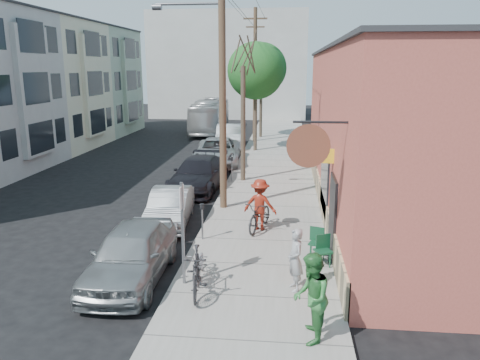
# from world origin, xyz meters

# --- Properties ---
(ground) EXTENTS (120.00, 120.00, 0.00)m
(ground) POSITION_xyz_m (0.00, 0.00, 0.00)
(ground) COLOR black
(sidewalk) EXTENTS (4.50, 58.00, 0.15)m
(sidewalk) POSITION_xyz_m (4.25, 11.00, 0.07)
(sidewalk) COLOR gray
(sidewalk) RESTS_ON ground
(cafe_building) EXTENTS (6.60, 20.20, 6.61)m
(cafe_building) POSITION_xyz_m (8.99, 4.99, 3.30)
(cafe_building) COLOR #B34F42
(cafe_building) RESTS_ON ground
(apartment_row) EXTENTS (6.30, 32.00, 9.00)m
(apartment_row) POSITION_xyz_m (-11.85, 14.00, 4.50)
(apartment_row) COLOR #9CAD92
(apartment_row) RESTS_ON ground
(end_cap_building) EXTENTS (18.00, 8.00, 12.00)m
(end_cap_building) POSITION_xyz_m (-2.00, 42.00, 6.00)
(end_cap_building) COLOR #B0AFAA
(end_cap_building) RESTS_ON ground
(sign_post) EXTENTS (0.07, 0.45, 2.80)m
(sign_post) POSITION_xyz_m (2.35, -3.45, 1.83)
(sign_post) COLOR slate
(sign_post) RESTS_ON sidewalk
(parking_meter_near) EXTENTS (0.14, 0.14, 1.24)m
(parking_meter_near) POSITION_xyz_m (2.25, -0.13, 0.98)
(parking_meter_near) COLOR slate
(parking_meter_near) RESTS_ON sidewalk
(parking_meter_far) EXTENTS (0.14, 0.14, 1.24)m
(parking_meter_far) POSITION_xyz_m (2.25, 8.25, 0.98)
(parking_meter_far) COLOR slate
(parking_meter_far) RESTS_ON sidewalk
(utility_pole_near) EXTENTS (3.57, 0.28, 10.00)m
(utility_pole_near) POSITION_xyz_m (2.39, 3.65, 5.41)
(utility_pole_near) COLOR #503A28
(utility_pole_near) RESTS_ON sidewalk
(utility_pole_far) EXTENTS (1.80, 0.28, 10.00)m
(utility_pole_far) POSITION_xyz_m (2.45, 21.82, 5.34)
(utility_pole_far) COLOR #503A28
(utility_pole_far) RESTS_ON sidewalk
(tree_bare) EXTENTS (0.24, 0.24, 5.72)m
(tree_bare) POSITION_xyz_m (2.80, 8.51, 3.01)
(tree_bare) COLOR #44392C
(tree_bare) RESTS_ON sidewalk
(tree_leafy_mid) EXTENTS (3.86, 3.86, 7.36)m
(tree_leafy_mid) POSITION_xyz_m (2.80, 17.51, 5.57)
(tree_leafy_mid) COLOR #44392C
(tree_leafy_mid) RESTS_ON sidewalk
(tree_leafy_far) EXTENTS (4.11, 4.11, 7.64)m
(tree_leafy_far) POSITION_xyz_m (2.80, 24.01, 5.72)
(tree_leafy_far) COLOR #44392C
(tree_leafy_far) RESTS_ON sidewalk
(patio_chair_a) EXTENTS (0.64, 0.64, 0.88)m
(patio_chair_a) POSITION_xyz_m (6.01, -1.25, 0.59)
(patio_chair_a) COLOR #124227
(patio_chair_a) RESTS_ON sidewalk
(patio_chair_b) EXTENTS (0.66, 0.66, 0.88)m
(patio_chair_b) POSITION_xyz_m (6.15, -1.87, 0.59)
(patio_chair_b) COLOR #124227
(patio_chair_b) RESTS_ON sidewalk
(patron_grey) EXTENTS (0.56, 0.70, 1.67)m
(patron_grey) POSITION_xyz_m (5.30, -3.52, 0.99)
(patron_grey) COLOR gray
(patron_grey) RESTS_ON sidewalk
(patron_green) EXTENTS (0.79, 0.99, 1.95)m
(patron_green) POSITION_xyz_m (5.60, -5.84, 1.13)
(patron_green) COLOR #2F7635
(patron_green) RESTS_ON sidewalk
(cyclist) EXTENTS (1.32, 0.93, 1.85)m
(cyclist) POSITION_xyz_m (4.12, 1.06, 1.07)
(cyclist) COLOR maroon
(cyclist) RESTS_ON sidewalk
(cyclist_bike) EXTENTS (1.25, 2.15, 1.07)m
(cyclist_bike) POSITION_xyz_m (4.12, 1.06, 0.69)
(cyclist_bike) COLOR black
(cyclist_bike) RESTS_ON sidewalk
(parked_bike_a) EXTENTS (0.80, 2.02, 1.18)m
(parked_bike_a) POSITION_xyz_m (2.80, -3.99, 0.74)
(parked_bike_a) COLOR black
(parked_bike_a) RESTS_ON sidewalk
(parked_bike_b) EXTENTS (0.63, 1.57, 0.81)m
(parked_bike_b) POSITION_xyz_m (2.71, -3.07, 0.55)
(parked_bike_b) COLOR gray
(parked_bike_b) RESTS_ON sidewalk
(car_0) EXTENTS (1.94, 4.65, 1.57)m
(car_0) POSITION_xyz_m (0.80, -3.11, 0.79)
(car_0) COLOR gray
(car_0) RESTS_ON ground
(car_1) EXTENTS (1.77, 4.17, 1.34)m
(car_1) POSITION_xyz_m (0.67, 1.73, 0.67)
(car_1) COLOR gray
(car_1) RESTS_ON ground
(car_2) EXTENTS (2.53, 5.49, 1.56)m
(car_2) POSITION_xyz_m (0.80, 6.94, 0.78)
(car_2) COLOR black
(car_2) RESTS_ON ground
(car_3) EXTENTS (3.11, 5.94, 1.60)m
(car_3) POSITION_xyz_m (0.80, 12.99, 0.80)
(car_3) COLOR #A1A6A9
(car_3) RESTS_ON ground
(car_4) EXTENTS (2.27, 5.27, 1.69)m
(car_4) POSITION_xyz_m (0.73, 19.19, 0.84)
(car_4) COLOR #B9BDC1
(car_4) RESTS_ON ground
(bus) EXTENTS (2.90, 10.68, 2.95)m
(bus) POSITION_xyz_m (-2.04, 27.61, 1.47)
(bus) COLOR silver
(bus) RESTS_ON ground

